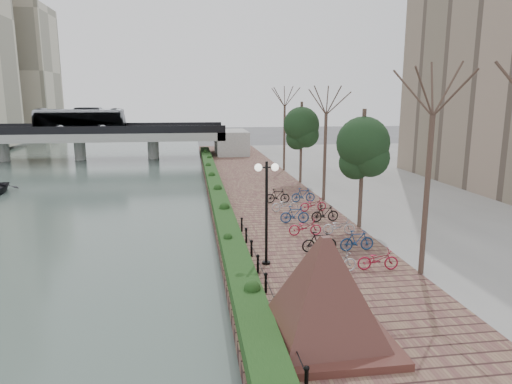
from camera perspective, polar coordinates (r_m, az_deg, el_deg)
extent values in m
plane|color=#59595B|center=(16.37, -3.22, -15.74)|extent=(220.00, 220.00, 0.00)
cube|color=#445550|center=(42.52, -26.93, 0.13)|extent=(30.00, 130.00, 0.02)
cube|color=brown|center=(33.22, 1.05, -1.07)|extent=(8.00, 75.00, 0.50)
cube|color=gray|center=(39.05, 24.91, -0.25)|extent=(24.00, 75.00, 0.50)
cube|color=#183714|center=(35.20, -5.06, 0.52)|extent=(1.10, 56.00, 0.60)
cylinder|color=black|center=(11.88, 6.31, -22.57)|extent=(0.10, 0.10, 0.70)
cylinder|color=black|center=(13.54, 4.12, -17.92)|extent=(0.10, 0.10, 0.70)
cylinder|color=black|center=(15.27, 2.49, -14.28)|extent=(0.10, 0.10, 0.70)
cylinder|color=black|center=(17.07, 1.24, -11.40)|extent=(0.10, 0.10, 0.70)
cylinder|color=black|center=(18.90, 0.24, -9.06)|extent=(0.10, 0.10, 0.70)
cylinder|color=black|center=(20.77, -0.56, -7.14)|extent=(0.10, 0.10, 0.70)
cylinder|color=black|center=(22.66, -1.23, -5.53)|extent=(0.10, 0.10, 0.70)
cylinder|color=black|center=(24.56, -1.79, -4.18)|extent=(0.10, 0.10, 0.70)
cube|color=#3F251B|center=(14.30, 8.30, -17.38)|extent=(3.86, 3.86, 0.23)
pyramid|color=#3F251B|center=(13.60, 8.50, -11.51)|extent=(6.10, 6.10, 2.95)
cylinder|color=black|center=(19.32, 1.31, -2.74)|extent=(0.12, 0.12, 4.47)
cylinder|color=black|center=(18.93, 1.34, 3.10)|extent=(0.70, 0.06, 0.06)
sphere|color=white|center=(18.88, 0.29, 3.08)|extent=(0.32, 0.32, 0.32)
sphere|color=white|center=(18.99, 2.39, 3.12)|extent=(0.32, 0.32, 0.32)
imported|color=brown|center=(18.82, 8.40, -7.79)|extent=(0.70, 0.59, 1.62)
imported|color=#B7B8BD|center=(19.14, 10.09, -8.66)|extent=(0.60, 1.71, 0.90)
imported|color=black|center=(21.47, 7.94, -6.20)|extent=(0.47, 1.66, 1.00)
imported|color=maroon|center=(23.89, 6.22, -4.45)|extent=(0.60, 1.71, 0.90)
imported|color=navy|center=(26.31, 4.84, -2.81)|extent=(0.47, 1.66, 1.00)
imported|color=#B7B8BD|center=(28.79, 3.68, -1.64)|extent=(0.60, 1.71, 0.90)
imported|color=black|center=(31.27, 2.72, -0.47)|extent=(0.47, 1.66, 1.00)
imported|color=maroon|center=(19.76, 15.11, -8.24)|extent=(0.60, 1.71, 0.90)
imported|color=navy|center=(22.02, 12.47, -5.91)|extent=(0.47, 1.66, 1.00)
imported|color=#B7B8BD|center=(24.38, 10.34, -4.24)|extent=(0.60, 1.71, 0.90)
imported|color=black|center=(26.76, 8.60, -2.65)|extent=(0.47, 1.66, 1.00)
imported|color=maroon|center=(29.20, 7.15, -1.51)|extent=(0.60, 1.71, 0.90)
imported|color=navy|center=(31.65, 5.92, -0.38)|extent=(0.47, 1.66, 1.00)
cube|color=#979692|center=(61.26, -21.27, 6.55)|extent=(36.00, 8.00, 1.00)
cube|color=black|center=(57.41, -22.20, 7.15)|extent=(36.00, 0.15, 0.90)
cube|color=black|center=(64.99, -20.56, 7.68)|extent=(36.00, 0.15, 0.90)
cylinder|color=#979692|center=(64.04, -29.03, 4.49)|extent=(1.40, 1.40, 2.50)
cylinder|color=#979692|center=(61.41, -21.15, 4.92)|extent=(1.40, 1.40, 2.50)
cylinder|color=#979692|center=(60.03, -12.72, 5.28)|extent=(1.40, 1.40, 2.50)
imported|color=silver|center=(61.07, -21.11, 8.43)|extent=(2.52, 10.77, 3.00)
cube|color=beige|center=(99.85, -27.45, 13.15)|extent=(12.00, 12.00, 24.00)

